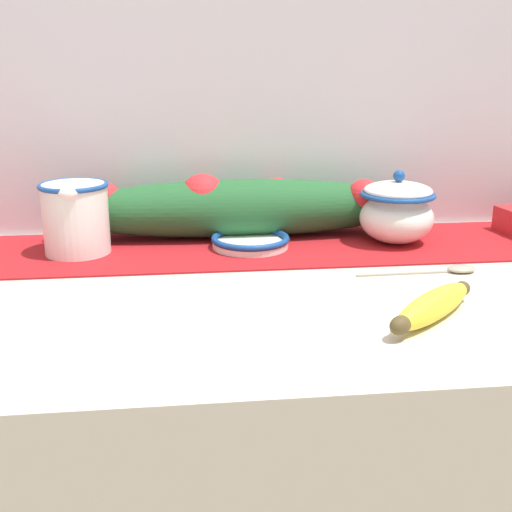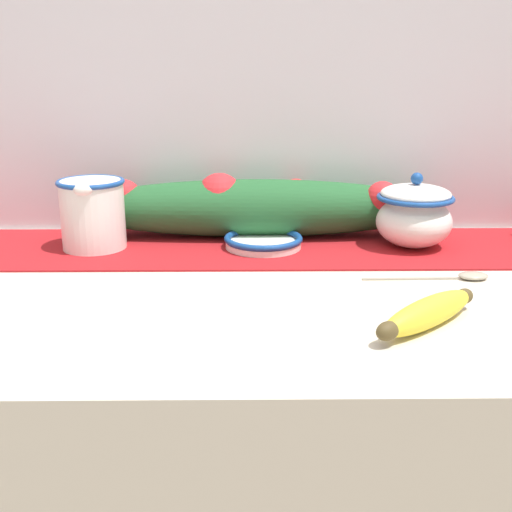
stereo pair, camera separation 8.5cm
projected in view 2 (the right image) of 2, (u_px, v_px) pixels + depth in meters
back_wall at (254, 36)px, 1.11m from camera, size 2.18×0.04×2.40m
table_runner at (255, 248)px, 1.06m from camera, size 1.27×0.24×0.00m
cream_pitcher at (93, 211)px, 1.04m from camera, size 0.11×0.13×0.12m
sugar_bowl at (414, 214)px, 1.05m from camera, size 0.13×0.13×0.12m
small_dish at (263, 241)px, 1.06m from camera, size 0.13×0.13×0.02m
banana at (428, 313)px, 0.75m from camera, size 0.15×0.14×0.04m
spoon at (465, 276)px, 0.91m from camera, size 0.18×0.03×0.01m
poinsettia_garland at (253, 206)px, 1.12m from camera, size 0.64×0.11×0.11m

